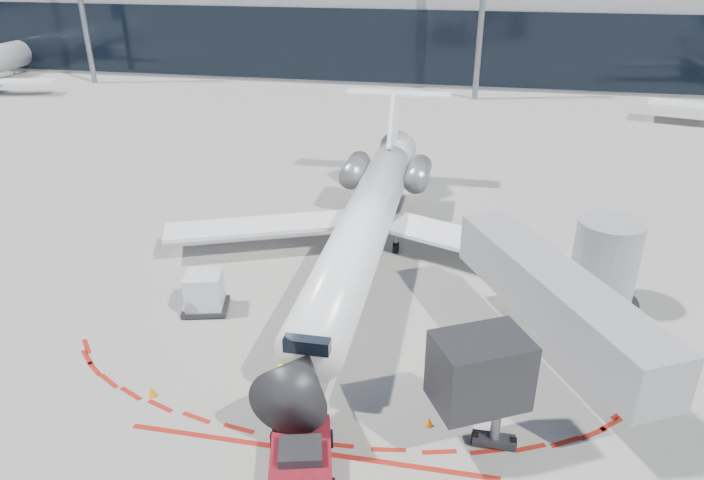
% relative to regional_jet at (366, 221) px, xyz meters
% --- Properties ---
extents(ground, '(260.00, 260.00, 0.00)m').
position_rel_regional_jet_xyz_m(ground, '(0.54, -4.02, -2.53)').
color(ground, slate).
rests_on(ground, ground).
extents(apron_centerline, '(0.25, 40.00, 0.01)m').
position_rel_regional_jet_xyz_m(apron_centerline, '(0.54, -2.02, -2.53)').
color(apron_centerline, silver).
rests_on(apron_centerline, ground).
extents(apron_stop_bar, '(14.00, 0.25, 0.01)m').
position_rel_regional_jet_xyz_m(apron_stop_bar, '(0.54, -15.52, -2.53)').
color(apron_stop_bar, maroon).
rests_on(apron_stop_bar, ground).
extents(terminal_building, '(150.00, 24.15, 24.00)m').
position_rel_regional_jet_xyz_m(terminal_building, '(0.54, 60.96, 5.99)').
color(terminal_building, gray).
rests_on(terminal_building, ground).
extents(jet_bridge, '(10.03, 15.20, 4.90)m').
position_rel_regional_jet_xyz_m(jet_bridge, '(10.33, -7.03, 0.47)').
color(jet_bridge, gray).
rests_on(jet_bridge, ground).
extents(regional_jet, '(24.57, 30.30, 7.59)m').
position_rel_regional_jet_xyz_m(regional_jet, '(0.00, 0.00, 0.00)').
color(regional_jet, white).
rests_on(regional_jet, ground).
extents(pushback_tug, '(2.99, 5.52, 1.41)m').
position_rel_regional_jet_xyz_m(pushback_tug, '(0.57, -16.49, -1.91)').
color(pushback_tug, '#550C13').
rests_on(pushback_tug, ground).
extents(ramp_worker, '(0.72, 0.47, 1.96)m').
position_rel_regional_jet_xyz_m(ramp_worker, '(-1.16, -13.11, -1.56)').
color(ramp_worker, '#EBFF1A').
rests_on(ramp_worker, ground).
extents(uld_container, '(2.62, 2.37, 2.09)m').
position_rel_regional_jet_xyz_m(uld_container, '(-7.05, -6.99, -1.50)').
color(uld_container, black).
rests_on(uld_container, ground).
extents(safety_cone_left, '(0.35, 0.35, 0.49)m').
position_rel_regional_jet_xyz_m(safety_cone_left, '(-6.57, -13.73, -2.29)').
color(safety_cone_left, orange).
rests_on(safety_cone_left, ground).
extents(safety_cone_right, '(0.31, 0.31, 0.43)m').
position_rel_regional_jet_xyz_m(safety_cone_right, '(4.82, -13.30, -2.32)').
color(safety_cone_right, orange).
rests_on(safety_cone_right, ground).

